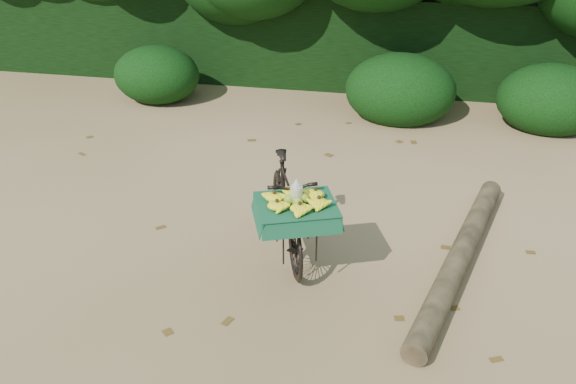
# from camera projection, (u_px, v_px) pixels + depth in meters

# --- Properties ---
(ground) EXTENTS (80.00, 80.00, 0.00)m
(ground) POSITION_uv_depth(u_px,v_px,m) (258.00, 235.00, 7.38)
(ground) COLOR #A9805A
(ground) RESTS_ON ground
(vendor_bicycle) EXTENTS (1.29, 1.97, 1.12)m
(vendor_bicycle) POSITION_uv_depth(u_px,v_px,m) (287.00, 207.00, 6.81)
(vendor_bicycle) COLOR black
(vendor_bicycle) RESTS_ON ground
(fallen_log) EXTENTS (1.20, 3.46, 0.25)m
(fallen_log) POSITION_uv_depth(u_px,v_px,m) (460.00, 256.00, 6.75)
(fallen_log) COLOR brown
(fallen_log) RESTS_ON ground
(hedge_backdrop) EXTENTS (26.00, 1.80, 1.80)m
(hedge_backdrop) POSITION_uv_depth(u_px,v_px,m) (331.00, 36.00, 12.40)
(hedge_backdrop) COLOR black
(hedge_backdrop) RESTS_ON ground
(bush_clumps) EXTENTS (8.80, 1.70, 0.90)m
(bush_clumps) POSITION_uv_depth(u_px,v_px,m) (343.00, 89.00, 10.80)
(bush_clumps) COLOR black
(bush_clumps) RESTS_ON ground
(leaf_litter) EXTENTS (7.00, 7.30, 0.01)m
(leaf_litter) POSITION_uv_depth(u_px,v_px,m) (270.00, 208.00, 7.94)
(leaf_litter) COLOR #543C16
(leaf_litter) RESTS_ON ground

